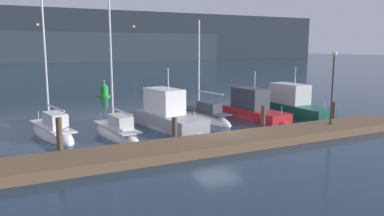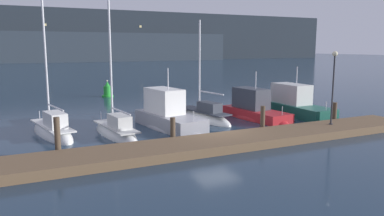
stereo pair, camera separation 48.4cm
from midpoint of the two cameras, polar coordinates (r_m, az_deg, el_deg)
ground_plane at (r=21.96m, az=4.28°, el=-4.33°), size 400.00×400.00×0.00m
dock at (r=20.11m, az=7.35°, el=-5.00°), size 24.36×2.80×0.45m
mooring_pile_0 at (r=18.58m, az=-19.11°, el=-4.28°), size 0.28×0.28×1.94m
mooring_pile_1 at (r=20.08m, az=-2.25°, el=-3.50°), size 0.28×0.28×1.45m
mooring_pile_2 at (r=22.94m, az=11.30°, el=-1.76°), size 0.28×0.28×1.67m
mooring_pile_3 at (r=26.82m, az=21.37°, el=-0.81°), size 0.28×0.28×1.51m
sailboat_berth_1 at (r=23.57m, az=-19.90°, el=-3.57°), size 2.58×6.09×9.13m
sailboat_berth_2 at (r=22.46m, az=-10.89°, el=-3.79°), size 2.07×5.67×9.01m
motorboat_berth_3 at (r=24.18m, az=-3.05°, el=-1.81°), size 3.22×6.74×4.37m
sailboat_berth_4 at (r=26.60m, az=2.32°, el=-1.61°), size 2.39×5.96×7.73m
motorboat_berth_5 at (r=27.73m, az=10.06°, el=-0.82°), size 2.68×6.43×4.07m
motorboat_berth_6 at (r=29.63m, az=15.92°, el=-0.15°), size 2.37×6.95×4.20m
channel_buoy at (r=39.99m, az=-12.42°, el=2.58°), size 1.20×1.20×1.74m
dock_lamppost at (r=24.26m, az=21.32°, el=4.50°), size 0.32×0.32×4.47m
hillside_backdrop at (r=143.73m, az=-22.02°, el=9.98°), size 240.00×23.00×18.36m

